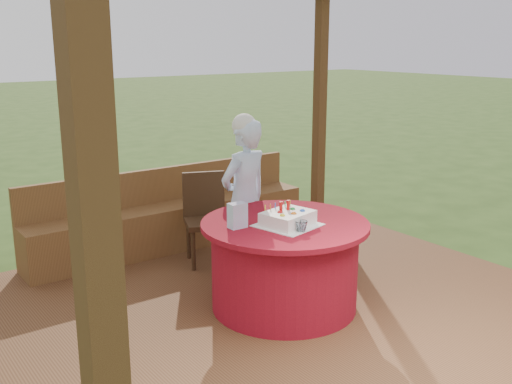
# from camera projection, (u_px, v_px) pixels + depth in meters

# --- Properties ---
(ground) EXTENTS (60.00, 60.00, 0.00)m
(ground) POSITION_uv_depth(u_px,v_px,m) (274.00, 317.00, 4.86)
(ground) COLOR #2C4818
(ground) RESTS_ON ground
(deck) EXTENTS (4.50, 4.00, 0.12)m
(deck) POSITION_uv_depth(u_px,v_px,m) (274.00, 311.00, 4.84)
(deck) COLOR brown
(deck) RESTS_ON ground
(pergola) EXTENTS (4.50, 4.00, 2.72)m
(pergola) POSITION_uv_depth(u_px,v_px,m) (277.00, 8.00, 4.26)
(pergola) COLOR brown
(pergola) RESTS_ON deck
(bench) EXTENTS (3.00, 0.42, 0.80)m
(bench) POSITION_uv_depth(u_px,v_px,m) (172.00, 222.00, 6.11)
(bench) COLOR brown
(bench) RESTS_ON deck
(table) EXTENTS (1.30, 1.30, 0.70)m
(table) POSITION_uv_depth(u_px,v_px,m) (284.00, 264.00, 4.70)
(table) COLOR maroon
(table) RESTS_ON deck
(chair) EXTENTS (0.52, 0.52, 0.85)m
(chair) POSITION_uv_depth(u_px,v_px,m) (206.00, 214.00, 5.67)
(chair) COLOR #392212
(chair) RESTS_ON deck
(elderly_woman) EXTENTS (0.57, 0.43, 1.46)m
(elderly_woman) POSITION_uv_depth(u_px,v_px,m) (245.00, 197.00, 5.24)
(elderly_woman) COLOR #A4C5F4
(elderly_woman) RESTS_ON deck
(birthday_cake) EXTENTS (0.49, 0.49, 0.18)m
(birthday_cake) POSITION_uv_depth(u_px,v_px,m) (288.00, 218.00, 4.51)
(birthday_cake) COLOR white
(birthday_cake) RESTS_ON table
(gift_bag) EXTENTS (0.13, 0.09, 0.19)m
(gift_bag) POSITION_uv_depth(u_px,v_px,m) (237.00, 215.00, 4.45)
(gift_bag) COLOR #DC8EC7
(gift_bag) RESTS_ON table
(drinking_glass) EXTENTS (0.11, 0.11, 0.08)m
(drinking_glass) POSITION_uv_depth(u_px,v_px,m) (301.00, 226.00, 4.36)
(drinking_glass) COLOR white
(drinking_glass) RESTS_ON table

